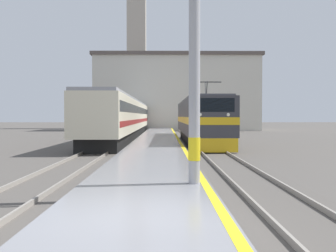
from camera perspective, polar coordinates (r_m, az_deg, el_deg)
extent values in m
plane|color=#514C47|center=(37.21, -1.31, -1.88)|extent=(200.00, 200.00, 0.00)
cube|color=gray|center=(32.21, -1.43, -2.03)|extent=(3.40, 140.00, 0.42)
cube|color=yellow|center=(32.21, 1.33, -1.66)|extent=(0.20, 140.00, 0.00)
cube|color=#514C47|center=(32.34, 4.50, -2.37)|extent=(2.83, 140.00, 0.02)
cube|color=gray|center=(32.28, 3.23, -2.24)|extent=(0.07, 140.00, 0.14)
cube|color=gray|center=(32.41, 5.77, -2.23)|extent=(0.07, 140.00, 0.14)
cube|color=#514C47|center=(32.45, -7.45, -2.37)|extent=(2.83, 140.00, 0.02)
cube|color=gray|center=(32.54, -8.70, -2.22)|extent=(0.07, 140.00, 0.14)
cube|color=gray|center=(32.37, -6.19, -2.23)|extent=(0.07, 140.00, 0.14)
cube|color=black|center=(31.09, 4.70, -1.72)|extent=(2.47, 15.91, 0.90)
cube|color=#333338|center=(31.04, 4.71, 1.37)|extent=(2.90, 17.29, 2.45)
cube|color=gold|center=(31.04, 4.71, 0.92)|extent=(2.92, 17.31, 0.44)
cube|color=gold|center=(22.65, 6.67, -2.79)|extent=(2.75, 0.30, 0.81)
cube|color=black|center=(22.51, 6.72, 3.05)|extent=(2.32, 0.12, 0.80)
sphere|color=white|center=(22.38, 4.70, 1.65)|extent=(0.20, 0.20, 0.20)
sphere|color=white|center=(22.58, 8.73, 1.64)|extent=(0.20, 0.20, 0.20)
cube|color=#4C4C51|center=(31.06, 4.71, 3.74)|extent=(2.61, 16.43, 0.12)
cylinder|color=#333333|center=(26.45, 5.65, 5.35)|extent=(0.06, 0.63, 1.03)
cylinder|color=#333333|center=(27.15, 5.49, 5.25)|extent=(0.06, 0.63, 1.03)
cube|color=#262626|center=(26.84, 5.57, 6.37)|extent=(2.03, 0.08, 0.06)
cube|color=black|center=(48.19, -5.18, -0.59)|extent=(2.46, 51.85, 0.90)
cube|color=beige|center=(48.16, -5.19, 1.51)|extent=(2.90, 54.01, 2.63)
cube|color=black|center=(48.17, -5.19, 2.13)|extent=(2.92, 52.93, 0.64)
cube|color=maroon|center=(48.17, -5.18, 0.88)|extent=(2.92, 52.93, 0.36)
cube|color=gray|center=(48.19, -5.19, 3.19)|extent=(2.67, 54.01, 0.20)
cylinder|color=#9E9EA3|center=(10.52, 3.87, 16.28)|extent=(0.29, 0.29, 8.89)
cylinder|color=yellow|center=(10.21, 3.83, -3.33)|extent=(0.31, 0.31, 0.60)
cube|color=#ADA393|center=(71.19, -4.56, 10.75)|extent=(3.26, 3.26, 27.34)
cube|color=beige|center=(61.05, 1.23, 4.59)|extent=(24.51, 8.65, 11.00)
cube|color=#564C47|center=(61.64, 1.23, 9.93)|extent=(25.11, 9.25, 0.50)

